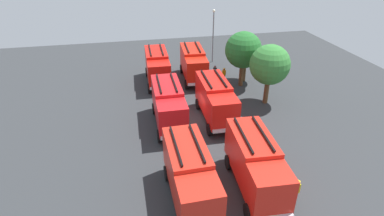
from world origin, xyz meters
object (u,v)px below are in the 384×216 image
at_px(fire_truck_1, 169,104).
at_px(firefighter_1, 224,74).
at_px(lamppost, 213,32).
at_px(firefighter_0, 296,190).
at_px(firefighter_2, 161,93).
at_px(firefighter_3, 215,71).
at_px(tree_0, 246,51).
at_px(traffic_cone_0, 287,171).
at_px(tree_2, 270,65).
at_px(fire_truck_5, 256,163).
at_px(fire_truck_4, 216,99).
at_px(fire_truck_3, 193,63).
at_px(fire_truck_2, 190,174).
at_px(tree_1, 243,50).
at_px(fire_truck_0, 157,66).

distance_m(fire_truck_1, firefighter_1, 11.79).
bearing_deg(lamppost, firefighter_0, -3.66).
xyz_separation_m(fire_truck_1, firefighter_2, (-4.76, -0.22, -1.19)).
height_order(firefighter_2, firefighter_3, firefighter_2).
height_order(tree_0, traffic_cone_0, tree_0).
bearing_deg(fire_truck_1, firefighter_0, 30.98).
bearing_deg(tree_2, fire_truck_5, -27.44).
bearing_deg(fire_truck_4, firefighter_2, -134.00).
bearing_deg(tree_0, fire_truck_4, -36.32).
relative_size(fire_truck_3, fire_truck_5, 1.00).
bearing_deg(fire_truck_2, firefighter_1, 155.53).
bearing_deg(tree_1, firefighter_3, -136.11).
relative_size(firefighter_1, firefighter_3, 0.97).
relative_size(fire_truck_2, firefighter_0, 4.03).
bearing_deg(tree_2, fire_truck_0, -125.58).
xyz_separation_m(fire_truck_5, tree_0, (-17.66, 5.84, 1.62)).
relative_size(firefighter_2, tree_2, 0.27).
relative_size(fire_truck_3, tree_0, 1.31).
bearing_deg(lamppost, tree_1, 8.01).
xyz_separation_m(fire_truck_5, lamppost, (-24.97, 3.87, 2.05)).
bearing_deg(fire_truck_0, firefighter_1, 82.78).
height_order(fire_truck_2, tree_2, tree_2).
relative_size(fire_truck_5, tree_2, 1.16).
distance_m(fire_truck_2, tree_2, 16.14).
height_order(firefighter_2, tree_0, tree_0).
relative_size(fire_truck_2, lamppost, 1.00).
relative_size(fire_truck_0, tree_0, 1.29).
xyz_separation_m(fire_truck_1, tree_0, (-8.10, 10.38, 1.62)).
bearing_deg(fire_truck_2, lamppost, 160.61).
height_order(fire_truck_3, firefighter_0, fire_truck_3).
relative_size(fire_truck_0, fire_truck_3, 0.99).
bearing_deg(tree_2, tree_0, -177.40).
height_order(firefighter_3, tree_2, tree_2).
bearing_deg(tree_1, fire_truck_0, -106.48).
bearing_deg(lamppost, firefighter_3, -12.30).
xyz_separation_m(fire_truck_1, fire_truck_3, (-9.91, 4.46, 0.00)).
xyz_separation_m(firefighter_3, tree_0, (1.42, 3.25, 2.83)).
relative_size(fire_truck_0, fire_truck_2, 1.00).
bearing_deg(fire_truck_4, fire_truck_5, 1.25).
xyz_separation_m(firefighter_3, traffic_cone_0, (18.43, 0.32, -0.59)).
bearing_deg(fire_truck_3, fire_truck_5, 3.89).
height_order(firefighter_0, lamppost, lamppost).
relative_size(firefighter_0, lamppost, 0.25).
bearing_deg(firefighter_1, tree_2, 21.00).
distance_m(fire_truck_5, lamppost, 25.35).
relative_size(fire_truck_0, firefighter_2, 4.23).
bearing_deg(fire_truck_1, fire_truck_3, 156.40).
distance_m(fire_truck_4, firefighter_3, 9.88).
height_order(fire_truck_3, traffic_cone_0, fire_truck_3).
bearing_deg(traffic_cone_0, tree_0, 170.23).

